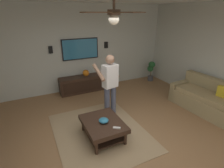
# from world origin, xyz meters

# --- Properties ---
(ground_plane) EXTENTS (8.00, 8.00, 0.00)m
(ground_plane) POSITION_xyz_m (0.00, 0.00, 0.00)
(ground_plane) COLOR olive
(wall_back_tv) EXTENTS (0.10, 6.86, 2.87)m
(wall_back_tv) POSITION_xyz_m (3.11, 0.00, 1.44)
(wall_back_tv) COLOR #B2B7AD
(wall_back_tv) RESTS_ON ground
(area_rug) EXTENTS (2.42, 1.96, 0.01)m
(area_rug) POSITION_xyz_m (0.39, 0.25, 0.01)
(area_rug) COLOR #9E8460
(area_rug) RESTS_ON ground
(couch) EXTENTS (1.94, 0.96, 0.87)m
(couch) POSITION_xyz_m (0.02, -2.83, 0.32)
(couch) COLOR #93845B
(couch) RESTS_ON ground
(coffee_table) EXTENTS (1.00, 0.80, 0.40)m
(coffee_table) POSITION_xyz_m (0.19, 0.25, 0.30)
(coffee_table) COLOR #332116
(coffee_table) RESTS_ON ground
(media_console) EXTENTS (0.45, 1.70, 0.55)m
(media_console) POSITION_xyz_m (2.78, -0.17, 0.28)
(media_console) COLOR #332116
(media_console) RESTS_ON ground
(tv) EXTENTS (0.05, 1.23, 0.69)m
(tv) POSITION_xyz_m (3.02, -0.17, 1.44)
(tv) COLOR black
(person_standing) EXTENTS (0.60, 0.61, 1.64)m
(person_standing) POSITION_xyz_m (0.97, -0.29, 0.93)
(person_standing) COLOR #4C5166
(person_standing) RESTS_ON ground
(potted_plant_short) EXTENTS (0.37, 0.29, 0.81)m
(potted_plant_short) POSITION_xyz_m (2.60, -2.87, 0.50)
(potted_plant_short) COLOR #4C4C51
(potted_plant_short) RESTS_ON ground
(bowl) EXTENTS (0.21, 0.21, 0.09)m
(bowl) POSITION_xyz_m (0.16, 0.24, 0.45)
(bowl) COLOR teal
(bowl) RESTS_ON coffee_table
(remote_white) EXTENTS (0.12, 0.15, 0.02)m
(remote_white) POSITION_xyz_m (-0.15, 0.09, 0.41)
(remote_white) COLOR white
(remote_white) RESTS_ON coffee_table
(vase_round) EXTENTS (0.22, 0.22, 0.22)m
(vase_round) POSITION_xyz_m (2.76, -0.23, 0.66)
(vase_round) COLOR orange
(vase_round) RESTS_ON media_console
(wall_speaker_left) EXTENTS (0.06, 0.12, 0.22)m
(wall_speaker_left) POSITION_xyz_m (3.03, -1.12, 1.50)
(wall_speaker_left) COLOR black
(wall_speaker_right) EXTENTS (0.06, 0.12, 0.22)m
(wall_speaker_right) POSITION_xyz_m (3.03, 0.78, 1.49)
(wall_speaker_right) COLOR black
(ceiling_fan) EXTENTS (1.18, 1.18, 0.46)m
(ceiling_fan) POSITION_xyz_m (-0.28, 0.23, 2.54)
(ceiling_fan) COLOR #4C3828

